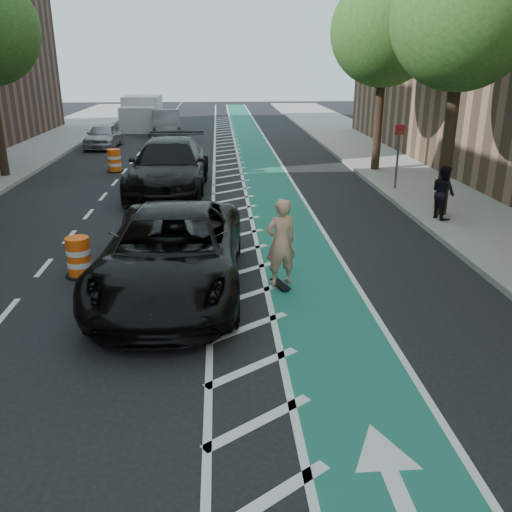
{
  "coord_description": "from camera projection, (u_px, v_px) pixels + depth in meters",
  "views": [
    {
      "loc": [
        1.04,
        -7.57,
        4.66
      ],
      "look_at": [
        1.71,
        2.25,
        1.1
      ],
      "focal_mm": 38.0,
      "sensor_mm": 36.0,
      "label": 1
    }
  ],
  "objects": [
    {
      "name": "pedestrian",
      "position": [
        443.0,
        192.0,
        16.17
      ],
      "size": [
        0.77,
        0.9,
        1.6
      ],
      "primitive_type": "imported",
      "rotation": [
        0.0,
        0.0,
        1.81
      ],
      "color": "black",
      "rests_on": "sidewalk_right"
    },
    {
      "name": "suv_near",
      "position": [
        172.0,
        252.0,
        11.39
      ],
      "size": [
        3.14,
        6.35,
        1.73
      ],
      "primitive_type": "imported",
      "rotation": [
        0.0,
        0.0,
        -0.04
      ],
      "color": "black",
      "rests_on": "ground"
    },
    {
      "name": "sidewalk_right",
      "position": [
        467.0,
        202.0,
        18.58
      ],
      "size": [
        5.0,
        90.0,
        0.15
      ],
      "primitive_type": "cube",
      "color": "gray",
      "rests_on": "ground"
    },
    {
      "name": "barrel_c",
      "position": [
        114.0,
        161.0,
        23.92
      ],
      "size": [
        0.73,
        0.73,
        1.0
      ],
      "color": "#FF590D",
      "rests_on": "ground"
    },
    {
      "name": "sign_post",
      "position": [
        398.0,
        156.0,
        19.9
      ],
      "size": [
        0.35,
        0.08,
        2.47
      ],
      "color": "#4C4C4C",
      "rests_on": "ground"
    },
    {
      "name": "skateboard",
      "position": [
        280.0,
        284.0,
        11.78
      ],
      "size": [
        0.41,
        0.72,
        0.09
      ],
      "rotation": [
        0.0,
        0.0,
        0.33
      ],
      "color": "black",
      "rests_on": "ground"
    },
    {
      "name": "tree_r_d",
      "position": [
        384.0,
        32.0,
        22.17
      ],
      "size": [
        4.2,
        4.2,
        7.9
      ],
      "color": "#382619",
      "rests_on": "ground"
    },
    {
      "name": "car_silver",
      "position": [
        103.0,
        136.0,
        30.48
      ],
      "size": [
        1.8,
        4.06,
        1.36
      ],
      "primitive_type": "imported",
      "rotation": [
        0.0,
        0.0,
        -0.05
      ],
      "color": "#A6A6AC",
      "rests_on": "ground"
    },
    {
      "name": "ground",
      "position": [
        159.0,
        371.0,
        8.62
      ],
      "size": [
        120.0,
        120.0,
        0.0
      ],
      "primitive_type": "plane",
      "color": "black",
      "rests_on": "ground"
    },
    {
      "name": "curb_right",
      "position": [
        397.0,
        203.0,
        18.42
      ],
      "size": [
        0.12,
        90.0,
        0.16
      ],
      "primitive_type": "cube",
      "color": "gray",
      "rests_on": "ground"
    },
    {
      "name": "tree_r_c",
      "position": [
        469.0,
        17.0,
        14.67
      ],
      "size": [
        4.2,
        4.2,
        7.9
      ],
      "color": "#382619",
      "rests_on": "ground"
    },
    {
      "name": "bike_lane",
      "position": [
        279.0,
        208.0,
        18.19
      ],
      "size": [
        2.0,
        90.0,
        0.01
      ],
      "primitive_type": "cube",
      "color": "#1C624E",
      "rests_on": "ground"
    },
    {
      "name": "box_truck",
      "position": [
        142.0,
        114.0,
        38.75
      ],
      "size": [
        2.53,
        5.46,
        2.26
      ],
      "rotation": [
        0.0,
        0.0,
        -0.01
      ],
      "color": "silver",
      "rests_on": "ground"
    },
    {
      "name": "skateboarder",
      "position": [
        281.0,
        242.0,
        11.46
      ],
      "size": [
        0.8,
        0.65,
        1.89
      ],
      "primitive_type": "imported",
      "rotation": [
        0.0,
        0.0,
        3.47
      ],
      "color": "tan",
      "rests_on": "skateboard"
    },
    {
      "name": "car_grey",
      "position": [
        167.0,
        123.0,
        35.53
      ],
      "size": [
        2.07,
        4.99,
        1.61
      ],
      "primitive_type": "imported",
      "rotation": [
        0.0,
        0.0,
        0.08
      ],
      "color": "#56565B",
      "rests_on": "ground"
    },
    {
      "name": "barrel_a",
      "position": [
        79.0,
        258.0,
        12.31
      ],
      "size": [
        0.67,
        0.67,
        0.92
      ],
      "color": "#FF560D",
      "rests_on": "ground"
    },
    {
      "name": "suv_far",
      "position": [
        169.0,
        167.0,
        20.02
      ],
      "size": [
        2.91,
        6.72,
        1.93
      ],
      "primitive_type": "imported",
      "rotation": [
        0.0,
        0.0,
        -0.03
      ],
      "color": "black",
      "rests_on": "ground"
    },
    {
      "name": "buffer_strip",
      "position": [
        234.0,
        208.0,
        18.1
      ],
      "size": [
        1.4,
        90.0,
        0.01
      ],
      "primitive_type": "cube",
      "color": "silver",
      "rests_on": "ground"
    },
    {
      "name": "barrel_b",
      "position": [
        144.0,
        178.0,
        20.4
      ],
      "size": [
        0.74,
        0.74,
        1.01
      ],
      "color": "#E9540C",
      "rests_on": "ground"
    }
  ]
}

